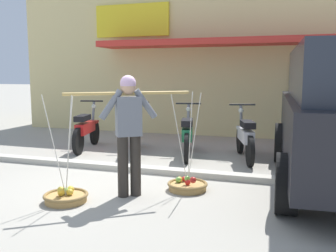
% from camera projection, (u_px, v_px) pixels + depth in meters
% --- Properties ---
extents(ground_plane, '(90.00, 90.00, 0.00)m').
position_uv_depth(ground_plane, '(120.00, 182.00, 6.15)').
color(ground_plane, '#9E998C').
extents(sidewalk_curb, '(20.00, 0.24, 0.10)m').
position_uv_depth(sidewalk_curb, '(137.00, 169.00, 6.80)').
color(sidewalk_curb, '#BAB4A5').
rests_on(sidewalk_curb, ground).
extents(fruit_vendor, '(1.44, 1.06, 1.70)m').
position_uv_depth(fruit_vendor, '(129.00, 127.00, 5.32)').
color(fruit_vendor, '#2D2823').
rests_on(fruit_vendor, ground).
extents(fruit_basket_left_side, '(0.60, 0.60, 1.45)m').
position_uv_depth(fruit_basket_left_side, '(187.00, 185.00, 5.71)').
color(fruit_basket_left_side, '#B2894C').
rests_on(fruit_basket_left_side, ground).
extents(fruit_basket_right_side, '(0.60, 0.60, 1.45)m').
position_uv_depth(fruit_basket_right_side, '(66.00, 196.00, 5.19)').
color(fruit_basket_right_side, '#B2894C').
rests_on(fruit_basket_right_side, ground).
extents(motorcycle_nearest_shop, '(0.60, 1.79, 1.09)m').
position_uv_depth(motorcycle_nearest_shop, '(86.00, 130.00, 8.70)').
color(motorcycle_nearest_shop, black).
rests_on(motorcycle_nearest_shop, ground).
extents(motorcycle_second_in_row, '(0.76, 1.74, 1.09)m').
position_uv_depth(motorcycle_second_in_row, '(136.00, 133.00, 8.28)').
color(motorcycle_second_in_row, black).
rests_on(motorcycle_second_in_row, ground).
extents(motorcycle_third_in_row, '(0.62, 1.79, 1.09)m').
position_uv_depth(motorcycle_third_in_row, '(187.00, 135.00, 7.96)').
color(motorcycle_third_in_row, black).
rests_on(motorcycle_third_in_row, ground).
extents(motorcycle_end_of_row, '(0.68, 1.77, 1.09)m').
position_uv_depth(motorcycle_end_of_row, '(245.00, 137.00, 7.67)').
color(motorcycle_end_of_row, black).
rests_on(motorcycle_end_of_row, ground).
extents(storefront_building, '(13.00, 6.00, 4.20)m').
position_uv_depth(storefront_building, '(246.00, 61.00, 12.52)').
color(storefront_building, '#DBC684').
rests_on(storefront_building, ground).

